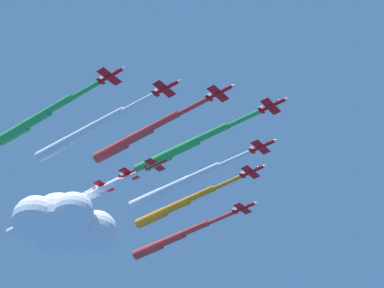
# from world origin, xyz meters

# --- Properties ---
(jet_lead) EXTENTS (26.56, 53.06, 3.96)m
(jet_lead) POSITION_xyz_m (-1.79, 3.52, 156.54)
(jet_lead) COLOR red
(jet_port_inner) EXTENTS (26.87, 54.41, 3.99)m
(jet_port_inner) POSITION_xyz_m (4.73, 19.18, 154.86)
(jet_port_inner) COLOR red
(jet_starboard_inner) EXTENTS (24.56, 51.68, 3.99)m
(jet_starboard_inner) POSITION_xyz_m (-15.86, 7.74, 158.20)
(jet_starboard_inner) COLOR red
(jet_port_mid) EXTENTS (24.79, 52.00, 3.91)m
(jet_port_mid) POSITION_xyz_m (12.80, 32.41, 158.44)
(jet_port_mid) COLOR red
(jet_starboard_mid) EXTENTS (26.11, 53.69, 4.03)m
(jet_starboard_mid) POSITION_xyz_m (-32.29, 14.16, 156.19)
(jet_starboard_mid) COLOR red
(jet_port_outer) EXTENTS (24.68, 51.75, 3.99)m
(jet_port_outer) POSITION_xyz_m (19.60, 47.02, 155.63)
(jet_port_outer) COLOR red
(jet_starboard_outer) EXTENTS (23.63, 49.00, 4.01)m
(jet_starboard_outer) POSITION_xyz_m (-46.07, 16.23, 157.54)
(jet_starboard_outer) COLOR red
(jet_trail_port) EXTENTS (23.72, 47.50, 4.04)m
(jet_trail_port) POSITION_xyz_m (-17.31, 39.68, 155.27)
(jet_trail_port) COLOR red
(jet_trail_starboard) EXTENTS (23.54, 49.13, 4.04)m
(jet_trail_starboard) POSITION_xyz_m (-21.52, 50.70, 156.86)
(jet_trail_starboard) COLOR red
(jet_tail_end) EXTENTS (23.90, 49.27, 4.03)m
(jet_tail_end) POSITION_xyz_m (-26.11, 60.75, 156.70)
(jet_tail_end) COLOR red
(cloud_puff) EXTENTS (36.38, 26.17, 21.90)m
(cloud_puff) POSITION_xyz_m (-22.37, 47.37, 147.55)
(cloud_puff) COLOR white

